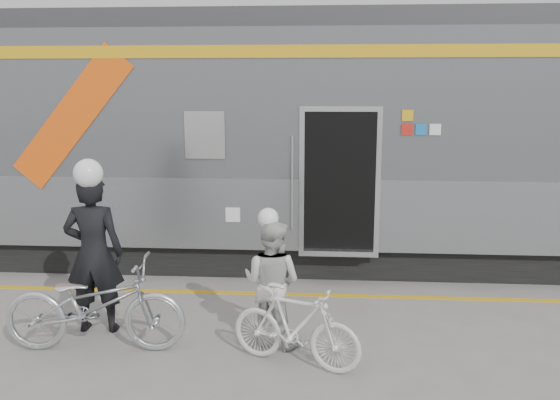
# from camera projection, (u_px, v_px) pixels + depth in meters

# --- Properties ---
(ground) EXTENTS (90.00, 90.00, 0.00)m
(ground) POSITION_uv_depth(u_px,v_px,m) (261.00, 362.00, 6.47)
(ground) COLOR slate
(ground) RESTS_ON ground
(train) EXTENTS (24.00, 3.17, 4.10)m
(train) POSITION_uv_depth(u_px,v_px,m) (211.00, 139.00, 10.27)
(train) COLOR black
(train) RESTS_ON ground
(safety_strip) EXTENTS (24.00, 0.12, 0.01)m
(safety_strip) POSITION_uv_depth(u_px,v_px,m) (276.00, 294.00, 8.57)
(safety_strip) COLOR gold
(safety_strip) RESTS_ON ground
(man) EXTENTS (0.74, 0.51, 1.96)m
(man) POSITION_uv_depth(u_px,v_px,m) (94.00, 253.00, 7.15)
(man) COLOR black
(man) RESTS_ON ground
(bicycle_left) EXTENTS (2.09, 0.84, 1.08)m
(bicycle_left) POSITION_uv_depth(u_px,v_px,m) (95.00, 305.00, 6.68)
(bicycle_left) COLOR #AEB1B6
(bicycle_left) RESTS_ON ground
(woman) EXTENTS (0.87, 0.78, 1.48)m
(woman) POSITION_uv_depth(u_px,v_px,m) (272.00, 283.00, 6.83)
(woman) COLOR beige
(woman) RESTS_ON ground
(bicycle_right) EXTENTS (1.54, 0.94, 0.90)m
(bicycle_right) POSITION_uv_depth(u_px,v_px,m) (295.00, 326.00, 6.32)
(bicycle_right) COLOR silver
(bicycle_right) RESTS_ON ground
(helmet_man) EXTENTS (0.34, 0.34, 0.34)m
(helmet_man) POSITION_uv_depth(u_px,v_px,m) (88.00, 159.00, 6.93)
(helmet_man) COLOR white
(helmet_man) RESTS_ON man
(helmet_woman) EXTENTS (0.24, 0.24, 0.24)m
(helmet_woman) POSITION_uv_depth(u_px,v_px,m) (272.00, 210.00, 6.66)
(helmet_woman) COLOR white
(helmet_woman) RESTS_ON woman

